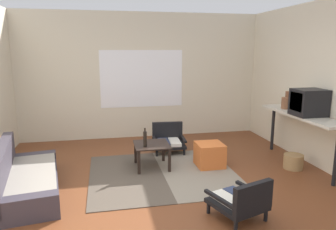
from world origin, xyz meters
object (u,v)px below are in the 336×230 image
object	(u,v)px
armchair_by_window	(168,139)
coffee_table	(152,148)
crt_television	(309,102)
ottoman_orange	(210,155)
couch	(24,179)
armchair_striped_foreground	(241,200)
clay_vase	(287,102)
glass_bottle	(145,139)
console_shelf	(302,119)
wicker_basket	(293,162)

from	to	relation	value
armchair_by_window	coffee_table	bearing A→B (deg)	-119.21
coffee_table	crt_television	world-z (taller)	crt_television
armchair_by_window	crt_television	size ratio (longest dim) A/B	1.34
ottoman_orange	couch	bearing A→B (deg)	-170.69
armchair_striped_foreground	clay_vase	bearing A→B (deg)	48.34
crt_television	glass_bottle	bearing A→B (deg)	171.01
armchair_striped_foreground	clay_vase	distance (m)	2.67
couch	ottoman_orange	distance (m)	2.83
console_shelf	glass_bottle	size ratio (longest dim) A/B	6.06
glass_bottle	wicker_basket	xyz separation A→B (m)	(2.39, -0.39, -0.42)
ottoman_orange	armchair_striped_foreground	bearing A→B (deg)	-96.92
ottoman_orange	console_shelf	world-z (taller)	console_shelf
ottoman_orange	crt_television	world-z (taller)	crt_television
crt_television	glass_bottle	distance (m)	2.66
crt_television	wicker_basket	world-z (taller)	crt_television
ottoman_orange	console_shelf	size ratio (longest dim) A/B	0.24
console_shelf	glass_bottle	distance (m)	2.60
armchair_by_window	ottoman_orange	xyz separation A→B (m)	(0.51, -0.93, -0.04)
coffee_table	ottoman_orange	xyz separation A→B (m)	(0.95, -0.14, -0.13)
console_shelf	glass_bottle	xyz separation A→B (m)	(-2.57, 0.26, -0.26)
couch	crt_television	xyz separation A→B (m)	(4.29, 0.07, 0.90)
coffee_table	couch	bearing A→B (deg)	-162.12
clay_vase	wicker_basket	bearing A→B (deg)	-106.73
armchair_striped_foreground	ottoman_orange	bearing A→B (deg)	83.08
couch	wicker_basket	xyz separation A→B (m)	(4.11, 0.09, -0.08)
crt_television	glass_bottle	xyz separation A→B (m)	(-2.57, 0.41, -0.56)
armchair_striped_foreground	console_shelf	distance (m)	2.31
crt_television	clay_vase	bearing A→B (deg)	89.70
couch	armchair_striped_foreground	world-z (taller)	couch
clay_vase	glass_bottle	bearing A→B (deg)	-175.53
crt_television	armchair_striped_foreground	bearing A→B (deg)	-142.46
couch	glass_bottle	world-z (taller)	glass_bottle
armchair_striped_foreground	ottoman_orange	size ratio (longest dim) A/B	1.60
coffee_table	ottoman_orange	size ratio (longest dim) A/B	1.36
glass_bottle	wicker_basket	size ratio (longest dim) A/B	0.98
ottoman_orange	console_shelf	bearing A→B (deg)	-8.89
coffee_table	clay_vase	bearing A→B (deg)	2.00
ottoman_orange	glass_bottle	distance (m)	1.13
clay_vase	wicker_basket	size ratio (longest dim) A/B	1.00
crt_television	wicker_basket	bearing A→B (deg)	175.64
armchair_striped_foreground	wicker_basket	size ratio (longest dim) A/B	2.25
armchair_striped_foreground	glass_bottle	bearing A→B (deg)	116.93
ottoman_orange	crt_television	distance (m)	1.78
armchair_by_window	console_shelf	distance (m)	2.38
wicker_basket	glass_bottle	bearing A→B (deg)	170.67
armchair_by_window	glass_bottle	size ratio (longest dim) A/B	2.06
ottoman_orange	glass_bottle	bearing A→B (deg)	178.88
couch	clay_vase	size ratio (longest dim) A/B	6.02
couch	wicker_basket	world-z (taller)	couch
armchair_striped_foreground	couch	bearing A→B (deg)	154.54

